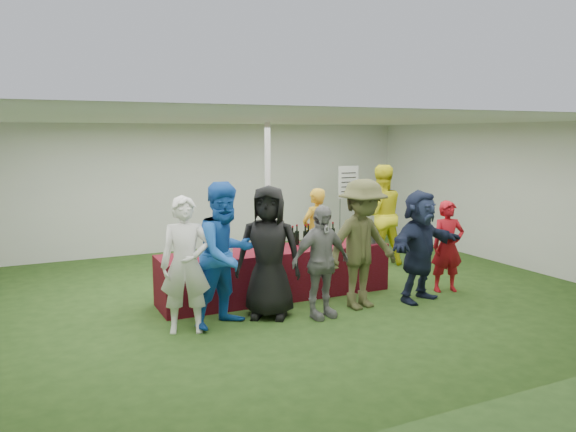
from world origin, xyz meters
name	(u,v)px	position (x,y,z in m)	size (l,w,h in m)	color
ground	(270,297)	(0.00, 0.00, 0.00)	(60.00, 60.00, 0.00)	#284719
tent	(268,200)	(0.50, 1.20, 1.35)	(10.00, 10.00, 10.00)	white
serving_table	(276,273)	(0.10, -0.03, 0.38)	(3.60, 0.80, 0.75)	maroon
wine_bottles	(312,236)	(0.80, 0.11, 0.87)	(0.83, 0.15, 0.32)	black
wine_glasses	(225,251)	(-0.81, -0.30, 0.86)	(1.23, 0.08, 0.16)	silver
water_bottle	(273,242)	(0.08, 0.05, 0.85)	(0.07, 0.07, 0.23)	silver
bar_towel	(361,239)	(1.66, 0.02, 0.77)	(0.25, 0.18, 0.03)	white
dump_bucket	(371,238)	(1.67, -0.25, 0.84)	(0.24, 0.24, 0.18)	slate
wine_list_sign	(348,188)	(3.08, 2.73, 1.32)	(0.50, 0.03, 1.80)	slate
staff_pourer	(315,233)	(1.23, 0.80, 0.78)	(0.57, 0.37, 1.56)	gold
staff_back	(380,215)	(2.79, 1.10, 0.96)	(0.93, 0.73, 1.92)	yellow
customer_0	(186,265)	(-1.56, -0.94, 0.87)	(0.63, 0.42, 1.74)	white
customer_1	(226,254)	(-1.01, -0.91, 0.95)	(0.92, 0.72, 1.89)	blue
customer_2	(269,252)	(-0.38, -0.84, 0.91)	(0.89, 0.58, 1.81)	black
customer_3	(321,262)	(0.25, -1.17, 0.78)	(0.91, 0.38, 1.55)	gray
customer_4	(362,244)	(0.99, -1.05, 0.93)	(1.21, 0.69, 1.87)	#4B4C29
customer_5	(420,246)	(1.95, -1.13, 0.84)	(1.56, 0.50, 1.68)	#1C2540
customer_6	(448,246)	(2.68, -0.91, 0.73)	(0.53, 0.35, 1.45)	#A8111A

